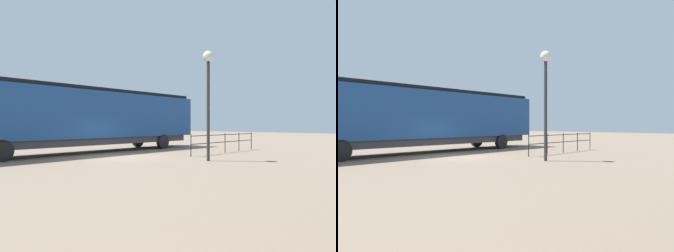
# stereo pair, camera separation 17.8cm
# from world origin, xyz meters

# --- Properties ---
(ground_plane) EXTENTS (120.00, 120.00, 0.00)m
(ground_plane) POSITION_xyz_m (0.00, 0.00, 0.00)
(ground_plane) COLOR #84705B
(locomotive) EXTENTS (3.16, 17.96, 4.23)m
(locomotive) POSITION_xyz_m (-4.11, 0.86, 2.37)
(locomotive) COLOR navy
(locomotive) RESTS_ON ground_plane
(lamp_post) EXTENTS (0.55, 0.55, 5.60)m
(lamp_post) POSITION_xyz_m (4.54, 1.86, 4.12)
(lamp_post) COLOR #2D2D2D
(lamp_post) RESTS_ON ground_plane
(platform_fence) EXTENTS (0.05, 7.26, 1.29)m
(platform_fence) POSITION_xyz_m (2.61, 6.47, 0.82)
(platform_fence) COLOR black
(platform_fence) RESTS_ON ground_plane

